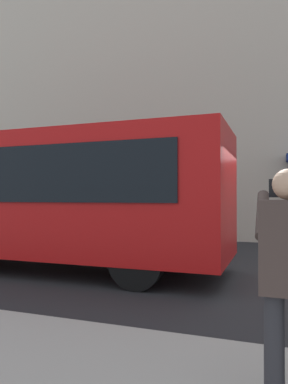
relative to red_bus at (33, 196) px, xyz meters
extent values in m
plane|color=#232326|center=(-4.38, -0.30, -1.68)|extent=(60.00, 60.00, 0.00)
cube|color=beige|center=(-4.38, -7.10, 4.32)|extent=(28.00, 0.80, 12.00)
cube|color=red|center=(-0.02, -0.01, 0.02)|extent=(9.00, 2.50, 2.60)
cylinder|color=black|center=(-3.02, -1.11, -1.18)|extent=(1.00, 0.28, 1.00)
cylinder|color=black|center=(-3.02, 1.09, -1.18)|extent=(1.00, 0.28, 1.00)
cylinder|color=#2D2D33|center=(-5.34, 4.37, -1.12)|extent=(0.14, 0.14, 0.82)
cylinder|color=#473833|center=(-5.26, 4.21, -0.16)|extent=(0.09, 0.48, 0.37)
cube|color=black|center=(-5.34, 4.07, 0.04)|extent=(0.07, 0.01, 0.14)
camera|label=1|loc=(-5.36, 7.11, -0.03)|focal=34.04mm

